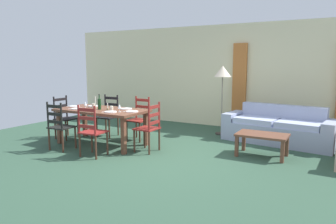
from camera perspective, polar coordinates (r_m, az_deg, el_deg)
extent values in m
cube|color=#2F4D3A|center=(5.93, -1.47, -7.95)|extent=(9.60, 9.60, 0.02)
cube|color=beige|center=(8.69, 9.73, 6.33)|extent=(9.60, 0.16, 2.70)
cube|color=#BE6D31|center=(8.41, 12.66, 4.46)|extent=(0.35, 0.08, 2.20)
cube|color=brown|center=(6.76, -11.84, 0.30)|extent=(1.90, 0.96, 0.05)
cube|color=brown|center=(7.15, -18.91, -2.59)|extent=(0.08, 0.08, 0.70)
cube|color=brown|center=(6.01, -7.96, -4.27)|extent=(0.08, 0.08, 0.70)
cube|color=brown|center=(7.66, -14.69, -1.66)|extent=(0.08, 0.08, 0.70)
cube|color=brown|center=(6.61, -3.98, -3.01)|extent=(0.08, 0.08, 0.70)
cube|color=black|center=(6.61, -18.50, -2.59)|extent=(0.43, 0.41, 0.03)
cylinder|color=#4E2E20|center=(6.90, -18.44, -4.08)|extent=(0.04, 0.04, 0.43)
cylinder|color=#4E2E20|center=(6.65, -16.27, -4.45)|extent=(0.04, 0.04, 0.43)
cylinder|color=#4E2E20|center=(6.67, -20.54, -4.61)|extent=(0.04, 0.04, 0.43)
cylinder|color=#4E2E20|center=(6.41, -18.37, -5.02)|extent=(0.04, 0.04, 0.43)
cylinder|color=black|center=(6.58, -20.76, -0.43)|extent=(0.04, 0.04, 0.50)
cylinder|color=black|center=(6.32, -18.59, -0.68)|extent=(0.04, 0.04, 0.50)
cube|color=black|center=(6.47, -19.64, -1.69)|extent=(0.38, 0.03, 0.06)
cube|color=black|center=(6.45, -19.71, -0.38)|extent=(0.38, 0.03, 0.06)
cube|color=black|center=(6.43, -19.77, 0.94)|extent=(0.38, 0.03, 0.06)
cube|color=maroon|center=(5.98, -13.25, -3.52)|extent=(0.45, 0.43, 0.03)
cylinder|color=#4E2E20|center=(6.27, -13.49, -5.12)|extent=(0.04, 0.04, 0.43)
cylinder|color=#4E2E20|center=(6.06, -10.83, -5.53)|extent=(0.04, 0.04, 0.43)
cylinder|color=#4E2E20|center=(6.02, -15.53, -5.78)|extent=(0.04, 0.04, 0.43)
cylinder|color=#4E2E20|center=(5.80, -12.82, -6.24)|extent=(0.04, 0.04, 0.43)
cylinder|color=maroon|center=(5.92, -15.72, -1.16)|extent=(0.04, 0.04, 0.50)
cylinder|color=maroon|center=(5.69, -12.99, -1.44)|extent=(0.04, 0.04, 0.50)
cube|color=maroon|center=(5.83, -14.33, -2.55)|extent=(0.38, 0.05, 0.06)
cube|color=maroon|center=(5.80, -14.39, -1.10)|extent=(0.38, 0.05, 0.06)
cube|color=maroon|center=(5.78, -14.45, 0.37)|extent=(0.38, 0.05, 0.06)
cube|color=black|center=(7.56, -10.84, -0.92)|extent=(0.44, 0.42, 0.03)
cylinder|color=#4E2E20|center=(7.36, -10.49, -2.99)|extent=(0.04, 0.04, 0.43)
cylinder|color=#4E2E20|center=(7.58, -12.66, -2.71)|extent=(0.04, 0.04, 0.43)
cylinder|color=#4E2E20|center=(7.63, -8.94, -2.54)|extent=(0.04, 0.04, 0.43)
cylinder|color=#4E2E20|center=(7.84, -11.08, -2.29)|extent=(0.04, 0.04, 0.43)
cylinder|color=black|center=(7.55, -9.03, 1.13)|extent=(0.04, 0.04, 0.50)
cylinder|color=black|center=(7.77, -11.18, 1.28)|extent=(0.04, 0.04, 0.50)
cube|color=black|center=(7.68, -10.10, 0.24)|extent=(0.38, 0.04, 0.06)
cube|color=black|center=(7.66, -10.13, 1.36)|extent=(0.38, 0.04, 0.06)
cube|color=black|center=(7.64, -10.16, 2.47)|extent=(0.38, 0.04, 0.06)
cube|color=maroon|center=(7.06, -5.43, -1.48)|extent=(0.45, 0.43, 0.03)
cylinder|color=#4E2E20|center=(6.86, -5.11, -3.73)|extent=(0.04, 0.04, 0.43)
cylinder|color=#4E2E20|center=(7.08, -7.40, -3.37)|extent=(0.04, 0.04, 0.43)
cylinder|color=#4E2E20|center=(7.12, -3.41, -3.25)|extent=(0.04, 0.04, 0.43)
cylinder|color=#4E2E20|center=(7.34, -5.68, -2.92)|extent=(0.04, 0.04, 0.43)
cylinder|color=maroon|center=(7.04, -3.45, 0.68)|extent=(0.04, 0.04, 0.50)
cylinder|color=maroon|center=(7.26, -5.74, 0.89)|extent=(0.04, 0.04, 0.50)
cube|color=maroon|center=(7.17, -4.60, -0.24)|extent=(0.38, 0.05, 0.06)
cube|color=maroon|center=(7.14, -4.61, 0.95)|extent=(0.38, 0.05, 0.06)
cube|color=maroon|center=(7.13, -4.63, 2.14)|extent=(0.38, 0.05, 0.06)
cube|color=black|center=(7.57, -17.77, -1.17)|extent=(0.41, 0.43, 0.03)
cylinder|color=#4E2E20|center=(7.61, -15.83, -2.80)|extent=(0.04, 0.04, 0.43)
cylinder|color=#4E2E20|center=(7.37, -17.84, -3.25)|extent=(0.04, 0.04, 0.43)
cylinder|color=#4E2E20|center=(7.85, -17.56, -2.52)|extent=(0.04, 0.04, 0.43)
cylinder|color=#4E2E20|center=(7.62, -19.56, -2.95)|extent=(0.04, 0.04, 0.43)
cylinder|color=black|center=(7.78, -17.73, 1.04)|extent=(0.04, 0.04, 0.50)
cylinder|color=black|center=(7.54, -19.75, 0.72)|extent=(0.04, 0.04, 0.50)
cube|color=black|center=(7.68, -18.67, -0.08)|extent=(0.03, 0.38, 0.06)
cube|color=black|center=(7.66, -18.73, 1.03)|extent=(0.03, 0.38, 0.06)
cube|color=black|center=(7.64, -18.78, 2.15)|extent=(0.03, 0.38, 0.06)
cube|color=maroon|center=(6.14, -3.82, -2.99)|extent=(0.41, 0.43, 0.03)
cylinder|color=#4E2E20|center=(6.15, -6.06, -5.21)|extent=(0.04, 0.04, 0.43)
cylinder|color=#4E2E20|center=(6.43, -4.17, -4.56)|extent=(0.04, 0.04, 0.43)
cylinder|color=#4E2E20|center=(5.96, -3.41, -5.63)|extent=(0.04, 0.04, 0.43)
cylinder|color=#4E2E20|center=(6.25, -1.58, -4.93)|extent=(0.04, 0.04, 0.43)
cylinder|color=maroon|center=(5.85, -3.45, -0.95)|extent=(0.04, 0.04, 0.50)
cylinder|color=maroon|center=(6.15, -1.60, -0.47)|extent=(0.04, 0.04, 0.50)
cube|color=maroon|center=(6.03, -2.49, -1.92)|extent=(0.03, 0.38, 0.06)
cube|color=maroon|center=(6.00, -2.50, -0.51)|extent=(0.03, 0.38, 0.06)
cube|color=maroon|center=(5.98, -2.51, 0.91)|extent=(0.03, 0.38, 0.06)
cylinder|color=white|center=(6.88, -16.04, 0.58)|extent=(0.24, 0.24, 0.02)
cube|color=silver|center=(6.99, -16.91, 0.61)|extent=(0.03, 0.17, 0.01)
cylinder|color=white|center=(6.28, -10.24, 0.03)|extent=(0.24, 0.24, 0.02)
cube|color=silver|center=(6.37, -11.28, 0.07)|extent=(0.02, 0.17, 0.01)
cylinder|color=white|center=(7.24, -13.24, 1.07)|extent=(0.24, 0.24, 0.02)
cube|color=silver|center=(7.34, -14.10, 1.10)|extent=(0.03, 0.17, 0.01)
cylinder|color=white|center=(6.66, -7.51, 0.59)|extent=(0.24, 0.24, 0.02)
cube|color=silver|center=(6.76, -8.53, 0.63)|extent=(0.02, 0.17, 0.01)
cylinder|color=white|center=(7.29, -16.48, 1.00)|extent=(0.24, 0.24, 0.02)
cube|color=silver|center=(7.39, -17.30, 1.02)|extent=(0.03, 0.17, 0.01)
cylinder|color=white|center=(6.27, -6.46, 0.11)|extent=(0.24, 0.24, 0.02)
cube|color=silver|center=(6.36, -7.56, 0.15)|extent=(0.02, 0.17, 0.01)
cylinder|color=#143819|center=(6.70, -12.20, 1.39)|extent=(0.07, 0.07, 0.22)
cylinder|color=#143819|center=(6.68, -12.24, 2.66)|extent=(0.02, 0.02, 0.08)
cylinder|color=black|center=(6.68, -12.26, 3.07)|extent=(0.03, 0.03, 0.02)
cylinder|color=white|center=(6.86, -14.57, 0.56)|extent=(0.06, 0.06, 0.01)
cylinder|color=white|center=(6.85, -14.58, 0.88)|extent=(0.01, 0.01, 0.07)
cone|color=white|center=(6.84, -14.61, 1.52)|extent=(0.06, 0.06, 0.08)
cylinder|color=white|center=(6.29, -8.68, 0.03)|extent=(0.06, 0.06, 0.01)
cylinder|color=white|center=(6.29, -8.69, 0.38)|extent=(0.01, 0.01, 0.07)
cone|color=white|center=(6.28, -8.70, 1.08)|extent=(0.06, 0.06, 0.08)
cylinder|color=beige|center=(6.52, -10.10, 0.67)|extent=(0.07, 0.07, 0.09)
cylinder|color=beige|center=(7.01, -13.23, 1.13)|extent=(0.07, 0.07, 0.09)
cylinder|color=#998C66|center=(6.88, -12.87, 0.80)|extent=(0.05, 0.05, 0.04)
cylinder|color=white|center=(6.87, -12.91, 1.86)|extent=(0.02, 0.02, 0.22)
cylinder|color=#998C66|center=(6.59, -10.76, 0.52)|extent=(0.05, 0.05, 0.04)
cylinder|color=white|center=(6.58, -10.78, 1.16)|extent=(0.02, 0.02, 0.11)
cube|color=#98A2BF|center=(7.19, 19.05, -3.75)|extent=(1.89, 1.02, 0.40)
cube|color=#98A2BF|center=(7.43, 19.83, -1.82)|extent=(1.81, 0.43, 0.80)
cube|color=#98A2BF|center=(6.94, 27.14, -3.90)|extent=(0.34, 0.82, 0.58)
cube|color=#98A2BF|center=(7.53, 11.68, -2.20)|extent=(0.34, 0.82, 0.58)
cube|color=#ABB5D6|center=(6.97, 22.55, -2.13)|extent=(0.93, 0.75, 0.12)
cube|color=#ABB5D6|center=(7.24, 15.64, -1.42)|extent=(0.93, 0.75, 0.12)
cube|color=brown|center=(6.05, 16.56, -3.97)|extent=(0.90, 0.56, 0.04)
cube|color=brown|center=(5.98, 12.22, -6.02)|extent=(0.06, 0.06, 0.38)
cube|color=brown|center=(5.81, 19.83, -6.78)|extent=(0.06, 0.06, 0.38)
cube|color=brown|center=(6.41, 13.44, -5.07)|extent=(0.06, 0.06, 0.38)
cube|color=brown|center=(6.25, 20.54, -5.74)|extent=(0.06, 0.06, 0.38)
cylinder|color=#332D28|center=(7.80, 9.51, -3.83)|extent=(0.28, 0.28, 0.03)
cylinder|color=gray|center=(7.68, 9.63, 1.20)|extent=(0.03, 0.03, 1.35)
cone|color=beige|center=(7.62, 9.79, 7.22)|extent=(0.40, 0.40, 0.26)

